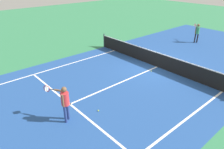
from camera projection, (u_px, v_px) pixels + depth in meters
name	position (u px, v px, depth m)	size (l,w,h in m)	color
ground_plane	(157.00, 67.00, 13.39)	(60.00, 60.00, 0.00)	#337F51
court_surface_inbounds	(157.00, 67.00, 13.39)	(10.62, 24.40, 0.00)	#234C93
line_sideline_left	(41.00, 72.00, 12.65)	(0.10, 11.89, 0.01)	white
line_service_near	(70.00, 104.00, 9.60)	(8.22, 0.10, 0.01)	white
line_center_service	(121.00, 82.00, 11.49)	(0.10, 6.40, 0.01)	white
net	(158.00, 60.00, 13.17)	(10.79, 0.09, 1.07)	#33383D
player_near	(65.00, 100.00, 8.14)	(1.11, 0.61, 1.57)	navy
player_far	(197.00, 31.00, 17.59)	(0.91, 0.93, 1.60)	black
tennis_ball_mid_court	(98.00, 111.00, 9.10)	(0.07, 0.07, 0.07)	#CCE033
tennis_ball_near_net	(151.00, 71.00, 12.74)	(0.07, 0.07, 0.07)	#CCE033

